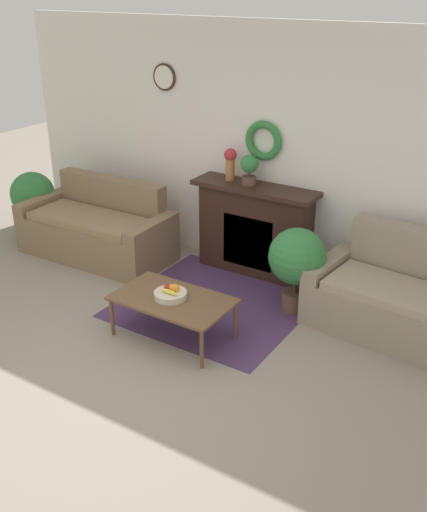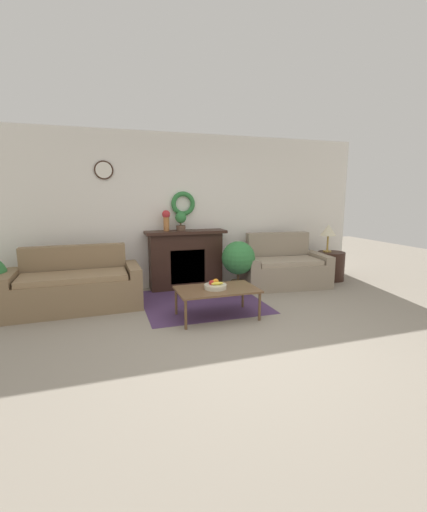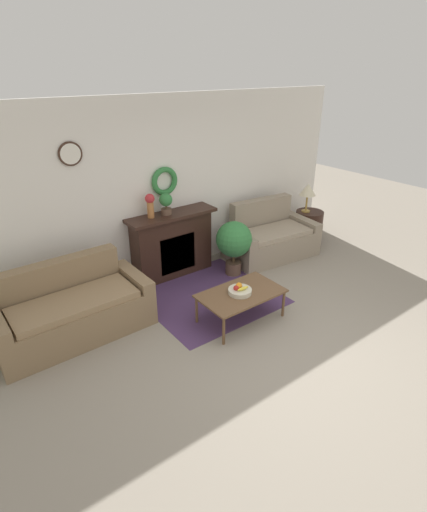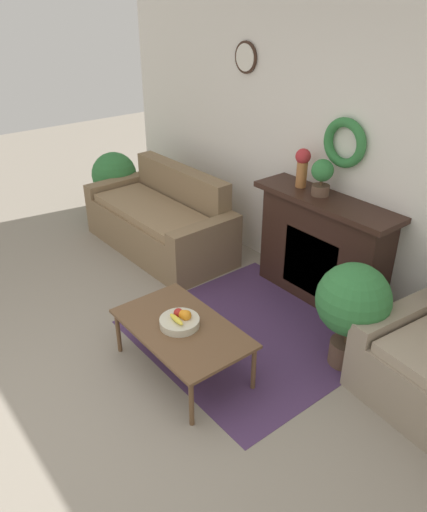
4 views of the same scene
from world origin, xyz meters
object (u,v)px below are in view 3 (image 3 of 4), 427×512
at_px(potted_plant_on_mantel, 166,203).
at_px(potted_plant_floor_by_loveseat, 234,241).
at_px(side_table_by_loveseat, 309,225).
at_px(fireplace, 172,244).
at_px(loveseat_right, 270,238).
at_px(fruit_bowl, 240,290).
at_px(coffee_table, 241,295).
at_px(couch_left, 73,311).
at_px(vase_on_mantel_left, 150,204).
at_px(table_lamp, 308,190).

distance_m(potted_plant_on_mantel, potted_plant_floor_by_loveseat, 1.21).
bearing_deg(side_table_by_loveseat, potted_plant_on_mantel, 174.04).
height_order(fireplace, loveseat_right, fireplace).
relative_size(fireplace, fruit_bowl, 4.65).
bearing_deg(coffee_table, side_table_by_loveseat, 24.88).
bearing_deg(potted_plant_floor_by_loveseat, couch_left, -179.28).
height_order(coffee_table, potted_plant_floor_by_loveseat, potted_plant_floor_by_loveseat).
height_order(fireplace, vase_on_mantel_left, vase_on_mantel_left).
relative_size(fireplace, couch_left, 0.76).
bearing_deg(couch_left, potted_plant_on_mantel, 17.48).
bearing_deg(fireplace, side_table_by_loveseat, -6.41).
xyz_separation_m(side_table_by_loveseat, potted_plant_on_mantel, (-2.91, 0.30, 0.94)).
bearing_deg(fireplace, coffee_table, -88.69).
xyz_separation_m(couch_left, fruit_bowl, (1.82, -1.02, 0.13)).
distance_m(fireplace, fruit_bowl, 1.61).
relative_size(couch_left, fruit_bowl, 6.12).
relative_size(coffee_table, table_lamp, 2.02).
height_order(table_lamp, potted_plant_floor_by_loveseat, table_lamp).
bearing_deg(side_table_by_loveseat, couch_left, -176.56).
distance_m(fireplace, potted_plant_floor_by_loveseat, 0.96).
height_order(loveseat_right, potted_plant_on_mantel, potted_plant_on_mantel).
height_order(loveseat_right, side_table_by_loveseat, loveseat_right).
relative_size(loveseat_right, potted_plant_on_mantel, 5.00).
xyz_separation_m(loveseat_right, side_table_by_loveseat, (1.10, 0.08, -0.04)).
xyz_separation_m(fireplace, fruit_bowl, (0.01, -1.61, -0.07)).
distance_m(vase_on_mantel_left, potted_plant_on_mantel, 0.25).
bearing_deg(vase_on_mantel_left, couch_left, -157.77).
relative_size(loveseat_right, fruit_bowl, 5.34).
bearing_deg(table_lamp, fireplace, 174.49).
bearing_deg(vase_on_mantel_left, fruit_bowl, -77.98).
bearing_deg(potted_plant_on_mantel, loveseat_right, -11.84).
relative_size(loveseat_right, vase_on_mantel_left, 4.54).
distance_m(loveseat_right, side_table_by_loveseat, 1.10).
distance_m(fruit_bowl, potted_plant_floor_by_loveseat, 1.30).
bearing_deg(table_lamp, potted_plant_on_mantel, 174.94).
relative_size(coffee_table, side_table_by_loveseat, 1.97).
relative_size(side_table_by_loveseat, table_lamp, 1.03).
bearing_deg(side_table_by_loveseat, potted_plant_floor_by_loveseat, -173.16).
bearing_deg(couch_left, vase_on_mantel_left, 21.03).
bearing_deg(fireplace, loveseat_right, -12.84).
bearing_deg(loveseat_right, potted_plant_on_mantel, 173.98).
bearing_deg(table_lamp, vase_on_mantel_left, 174.98).
xyz_separation_m(loveseat_right, fruit_bowl, (-1.72, -1.22, 0.13)).
height_order(fireplace, table_lamp, table_lamp).
relative_size(fireplace, potted_plant_on_mantel, 4.35).
distance_m(table_lamp, potted_plant_on_mantel, 2.87).
height_order(loveseat_right, table_lamp, table_lamp).
xyz_separation_m(couch_left, potted_plant_on_mantel, (1.72, 0.58, 0.90)).
xyz_separation_m(loveseat_right, vase_on_mantel_left, (-2.06, 0.40, 0.92)).
bearing_deg(table_lamp, couch_left, -175.87).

